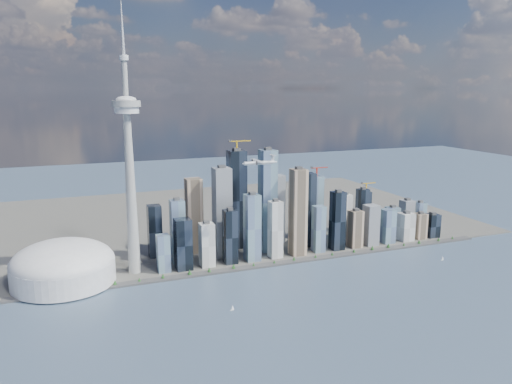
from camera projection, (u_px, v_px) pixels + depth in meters
name	position (u px, v px, depth m)	size (l,w,h in m)	color
ground	(332.00, 310.00, 881.23)	(4000.00, 4000.00, 0.00)	#36475E
seawall	(276.00, 264.00, 1108.99)	(1100.00, 22.00, 4.00)	#383838
land	(217.00, 217.00, 1519.78)	(1400.00, 900.00, 3.00)	#4C4C47
shoreline_trees	(276.00, 261.00, 1107.61)	(960.53, 7.20, 8.80)	#3F2D1E
skyscraper_cluster	(285.00, 217.00, 1193.08)	(736.00, 142.00, 263.74)	black
needle_tower	(129.00, 163.00, 1009.81)	(56.00, 56.00, 550.50)	#9D9E99
dome_stadium	(63.00, 265.00, 991.02)	(200.00, 200.00, 86.00)	silver
airplane	(260.00, 162.00, 987.44)	(74.52, 65.76, 18.22)	silver
sailboat_west	(232.00, 308.00, 880.44)	(7.75, 2.75, 10.71)	silver
sailboat_east	(442.00, 259.00, 1136.84)	(7.83, 2.57, 10.84)	silver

